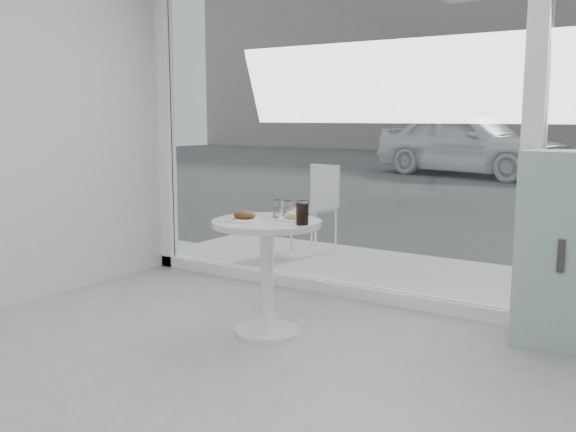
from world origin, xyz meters
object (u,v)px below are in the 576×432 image
Objects in this scene: cola_glass at (302,213)px; patio_chair at (318,202)px; car_white at (470,143)px; water_tumbler_a at (278,210)px; water_tumbler_b at (288,209)px; mint_cabinet at (567,250)px; plate_fritter at (244,217)px; main_table at (267,253)px; plate_donut at (296,217)px.

patio_chair is at bearing 118.66° from cola_glass.
car_white is at bearing 103.23° from cola_glass.
water_tumbler_a reaches higher than water_tumbler_b.
patio_chair is 2.41m from water_tumbler_a.
cola_glass is at bearing -149.91° from mint_cabinet.
water_tumbler_a is (0.99, -2.18, 0.26)m from patio_chair.
plate_fritter is 2.08× the size of water_tumbler_a.
mint_cabinet is at bearing 28.01° from plate_fritter.
main_table is at bearing -92.98° from water_tumbler_b.
mint_cabinet is 2.04m from plate_fritter.
patio_chair is 5.94× the size of cola_glass.
main_table is 0.41m from cola_glass.
plate_donut is 0.18m from water_tumbler_a.
patio_chair is (-2.69, 1.49, -0.06)m from mint_cabinet.
car_white is 12.53m from plate_fritter.
mint_cabinet reaches higher than water_tumbler_b.
mint_cabinet is 1.67m from cola_glass.
main_table is 0.86× the size of patio_chair.
water_tumbler_a is at bearing 70.82° from plate_fritter.
patio_chair is at bearing -156.28° from car_white.
plate_donut is (1.16, -2.23, 0.23)m from patio_chair.
plate_donut is at bearing 32.73° from main_table.
plate_fritter is (0.90, -2.44, 0.24)m from patio_chair.
water_tumbler_b is at bearing 74.14° from water_tumbler_a.
car_white reaches higher than water_tumbler_b.
water_tumbler_b is at bearing 138.54° from plate_donut.
car_white is 31.06× the size of cola_glass.
plate_fritter is 1.01× the size of plate_donut.
plate_donut is (2.74, -12.07, -0.01)m from car_white.
car_white is at bearing 109.27° from mint_cabinet.
water_tumbler_a is (-0.01, 0.15, 0.27)m from main_table.
car_white is 12.30m from water_tumbler_a.
water_tumbler_a is 1.11× the size of water_tumbler_b.
cola_glass reaches higher than main_table.
car_white is 12.38m from plate_donut.
water_tumbler_b is 0.37m from cola_glass.
main_table is 0.62× the size of mint_cabinet.
plate_fritter is at bearing -61.06° from patio_chair.
cola_glass is at bearing -42.24° from water_tumbler_b.
cola_glass is (0.27, -0.25, 0.03)m from water_tumbler_b.
mint_cabinet is 1.38× the size of patio_chair.
mint_cabinet is (1.70, 0.85, 0.07)m from main_table.
water_tumbler_b is (0.01, 0.23, 0.27)m from main_table.
plate_fritter is at bearing -133.28° from main_table.
main_table is 3.19× the size of plate_donut.
plate_fritter is at bearing -153.40° from mint_cabinet.
main_table is 6.58× the size of water_tumbler_a.
plate_donut is 2.06× the size of water_tumbler_a.
cola_glass is at bearing 13.33° from plate_fritter.
cola_glass is (2.87, -12.19, 0.04)m from car_white.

